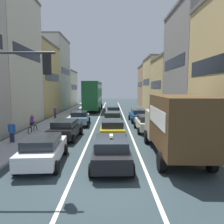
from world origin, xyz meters
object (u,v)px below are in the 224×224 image
object	(u,v)px
traffic_light_pole	(3,92)
pedestrian_near_kerb	(13,131)
wagon_left_lane_second	(66,129)
wagon_right_lane_far	(139,115)
bus_mid_queue_primary	(94,95)
sedan_left_lane_front	(44,149)
coupe_centre_lane_fourth	(114,112)
sedan_right_lane_behind_truck	(148,123)
removalist_box_truck	(175,123)
sedan_left_lane_third	(81,118)
pedestrian_far_sidewalk	(56,112)
hatchback_centre_lane_third	(114,118)
taxi_centre_lane_front	(112,151)
sedan_centre_lane_second	(113,128)
cyclist_on_sidewalk	(33,124)

from	to	relation	value
traffic_light_pole	pedestrian_near_kerb	xyz separation A→B (m)	(-2.60, 6.11, -2.87)
wagon_left_lane_second	wagon_right_lane_far	distance (m)	10.84
wagon_left_lane_second	bus_mid_queue_primary	distance (m)	21.07
sedan_left_lane_front	coupe_centre_lane_fourth	bearing A→B (deg)	-15.82
wagon_right_lane_far	bus_mid_queue_primary	size ratio (longest dim) A/B	0.41
sedan_right_lane_behind_truck	removalist_box_truck	bearing A→B (deg)	-177.20
removalist_box_truck	sedan_right_lane_behind_truck	distance (m)	7.37
sedan_left_lane_third	wagon_right_lane_far	distance (m)	6.99
sedan_right_lane_behind_truck	pedestrian_far_sidewalk	world-z (taller)	pedestrian_far_sidewalk
sedan_left_lane_front	hatchback_centre_lane_third	xyz separation A→B (m)	(3.70, 11.47, 0.00)
pedestrian_near_kerb	taxi_centre_lane_front	bearing A→B (deg)	-117.70
wagon_left_lane_second	sedan_right_lane_behind_truck	bearing A→B (deg)	-64.72
hatchback_centre_lane_third	pedestrian_near_kerb	world-z (taller)	pedestrian_near_kerb
taxi_centre_lane_front	sedan_centre_lane_second	xyz separation A→B (m)	(0.05, 5.99, -0.00)
sedan_left_lane_third	wagon_right_lane_far	xyz separation A→B (m)	(6.64, 2.17, 0.00)
taxi_centre_lane_front	coupe_centre_lane_fourth	world-z (taller)	taxi_centre_lane_front
sedan_right_lane_behind_truck	traffic_light_pole	bearing A→B (deg)	143.73
pedestrian_near_kerb	sedan_left_lane_front	bearing A→B (deg)	-135.35
bus_mid_queue_primary	removalist_box_truck	bearing A→B (deg)	-163.99
bus_mid_queue_primary	cyclist_on_sidewalk	size ratio (longest dim) A/B	6.09
removalist_box_truck	wagon_right_lane_far	world-z (taller)	removalist_box_truck
removalist_box_truck	cyclist_on_sidewalk	size ratio (longest dim) A/B	4.49
sedan_left_lane_front	pedestrian_near_kerb	bearing A→B (deg)	37.56
sedan_left_lane_front	wagon_left_lane_second	bearing A→B (deg)	-3.55
hatchback_centre_lane_third	pedestrian_far_sidewalk	xyz separation A→B (m)	(-7.39, 4.69, 0.15)
sedan_centre_lane_second	traffic_light_pole	bearing A→B (deg)	149.28
hatchback_centre_lane_third	sedan_left_lane_third	bearing A→B (deg)	84.94
sedan_centre_lane_second	pedestrian_far_sidewalk	bearing A→B (deg)	34.15
wagon_left_lane_second	pedestrian_far_sidewalk	world-z (taller)	pedestrian_far_sidewalk
traffic_light_pole	bus_mid_queue_primary	world-z (taller)	traffic_light_pole
sedan_centre_lane_second	coupe_centre_lane_fourth	bearing A→B (deg)	-1.44
cyclist_on_sidewalk	sedan_left_lane_third	bearing A→B (deg)	-33.54
sedan_left_lane_third	pedestrian_near_kerb	world-z (taller)	pedestrian_near_kerb
wagon_left_lane_second	coupe_centre_lane_fourth	size ratio (longest dim) A/B	1.00
pedestrian_far_sidewalk	pedestrian_near_kerb	bearing A→B (deg)	108.24
coupe_centre_lane_fourth	sedan_right_lane_behind_truck	world-z (taller)	same
sedan_centre_lane_second	pedestrian_far_sidewalk	size ratio (longest dim) A/B	2.61
sedan_centre_lane_second	hatchback_centre_lane_third	size ratio (longest dim) A/B	0.99
removalist_box_truck	traffic_light_pole	bearing A→B (deg)	114.46
hatchback_centre_lane_third	sedan_left_lane_third	xyz separation A→B (m)	(-3.57, 0.45, 0.00)
taxi_centre_lane_front	wagon_right_lane_far	distance (m)	14.70
wagon_left_lane_second	pedestrian_near_kerb	xyz separation A→B (m)	(-3.46, -1.70, 0.15)
cyclist_on_sidewalk	removalist_box_truck	bearing A→B (deg)	-115.53
taxi_centre_lane_front	sedan_left_lane_front	xyz separation A→B (m)	(-3.57, 0.26, -0.00)
wagon_left_lane_second	pedestrian_near_kerb	bearing A→B (deg)	118.86
sedan_left_lane_front	wagon_right_lane_far	world-z (taller)	same
bus_mid_queue_primary	pedestrian_far_sidewalk	xyz separation A→B (m)	(-3.95, -10.47, -1.88)
pedestrian_far_sidewalk	sedan_left_lane_third	bearing A→B (deg)	149.38
sedan_right_lane_behind_truck	pedestrian_far_sidewalk	distance (m)	13.01
wagon_left_lane_second	cyclist_on_sidewalk	distance (m)	3.81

